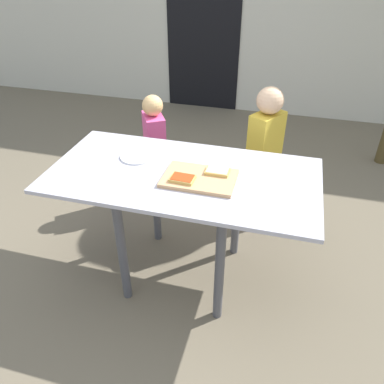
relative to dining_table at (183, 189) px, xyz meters
The scene contains 10 objects.
ground_plane 0.67m from the dining_table, ahead, with size 16.00×16.00×0.00m, color #695E4A.
house_wall_back 3.14m from the dining_table, 90.00° to the left, with size 8.00×0.20×2.56m, color beige.
house_door 3.05m from the dining_table, 101.66° to the left, with size 0.90×0.02×2.00m, color black.
dining_table is the anchor object (origin of this frame).
cutting_board 0.16m from the dining_table, 21.39° to the right, with size 0.39×0.27×0.02m, color tan.
pizza_slice_near_left 0.17m from the dining_table, 74.48° to the right, with size 0.13×0.10×0.02m.
pizza_slice_far_right 0.24m from the dining_table, ahead, with size 0.13×0.09×0.02m.
plate_white_left 0.36m from the dining_table, 160.68° to the left, with size 0.21×0.21×0.01m, color white.
child_left 0.90m from the dining_table, 120.85° to the left, with size 0.24×0.28×0.92m.
child_right 0.77m from the dining_table, 59.06° to the left, with size 0.24×0.28×1.09m.
Camera 1 is at (0.53, -1.75, 1.88)m, focal length 35.53 mm.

